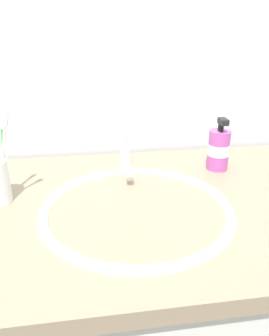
{
  "coord_description": "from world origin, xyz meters",
  "views": [
    {
      "loc": [
        -0.08,
        -0.69,
        1.23
      ],
      "look_at": [
        0.03,
        -0.01,
        0.93
      ],
      "focal_mm": 36.22,
      "sensor_mm": 36.0,
      "label": 1
    }
  ],
  "objects_px": {
    "faucet": "(125,156)",
    "soap_dispenser": "(219,149)",
    "toothbrush_white": "(3,154)",
    "toothbrush_green": "(3,153)"
  },
  "relations": [
    {
      "from": "toothbrush_green",
      "to": "faucet",
      "type": "bearing_deg",
      "value": 16.76
    },
    {
      "from": "toothbrush_green",
      "to": "soap_dispenser",
      "type": "bearing_deg",
      "value": 8.3
    },
    {
      "from": "faucet",
      "to": "soap_dispenser",
      "type": "distance_m",
      "value": 0.27
    },
    {
      "from": "toothbrush_white",
      "to": "toothbrush_green",
      "type": "bearing_deg",
      "value": 103.25
    },
    {
      "from": "faucet",
      "to": "toothbrush_green",
      "type": "relative_size",
      "value": 0.86
    },
    {
      "from": "faucet",
      "to": "soap_dispenser",
      "type": "relative_size",
      "value": 1.06
    },
    {
      "from": "soap_dispenser",
      "to": "faucet",
      "type": "bearing_deg",
      "value": 178.5
    },
    {
      "from": "faucet",
      "to": "soap_dispenser",
      "type": "height_order",
      "value": "soap_dispenser"
    },
    {
      "from": "toothbrush_white",
      "to": "soap_dispenser",
      "type": "xyz_separation_m",
      "value": [
        0.55,
        0.11,
        -0.06
      ]
    },
    {
      "from": "soap_dispenser",
      "to": "toothbrush_white",
      "type": "bearing_deg",
      "value": -168.27
    }
  ]
}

